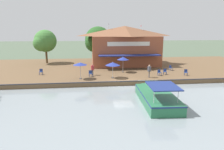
{
  "coord_description": "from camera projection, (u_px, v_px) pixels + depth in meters",
  "views": [
    {
      "loc": [
        23.84,
        -4.24,
        6.94
      ],
      "look_at": [
        -1.0,
        -1.34,
        1.3
      ],
      "focal_mm": 32.0,
      "sensor_mm": 36.0,
      "label": 1
    }
  ],
  "objects": [
    {
      "name": "ground_plane",
      "position": [
        123.0,
        87.0,
        25.11
      ],
      "size": [
        220.0,
        220.0,
        0.0
      ],
      "primitive_type": "plane",
      "color": "#4C5B47"
    },
    {
      "name": "tree_downstream_bank",
      "position": [
        44.0,
        42.0,
        38.06
      ],
      "size": [
        4.44,
        4.23,
        6.43
      ],
      "color": "brown",
      "rests_on": "quay_deck"
    },
    {
      "name": "patio_umbrella_mid_patio_right",
      "position": [
        113.0,
        64.0,
        26.62
      ],
      "size": [
        1.95,
        1.95,
        2.2
      ],
      "color": "#B7B7B7",
      "rests_on": "quay_deck"
    },
    {
      "name": "cafe_chair_beside_entrance",
      "position": [
        91.0,
        73.0,
        27.8
      ],
      "size": [
        0.52,
        0.52,
        0.85
      ],
      "color": "navy",
      "rests_on": "quay_deck"
    },
    {
      "name": "waterfront_restaurant",
      "position": [
        125.0,
        45.0,
        37.07
      ],
      "size": [
        9.78,
        12.55,
        7.55
      ],
      "color": "brown",
      "rests_on": "quay_deck"
    },
    {
      "name": "cafe_chair_under_first_umbrella",
      "position": [
        186.0,
        72.0,
        28.58
      ],
      "size": [
        0.53,
        0.53,
        0.85
      ],
      "color": "navy",
      "rests_on": "quay_deck"
    },
    {
      "name": "cafe_chair_mid_patio",
      "position": [
        171.0,
        68.0,
        31.96
      ],
      "size": [
        0.56,
        0.56,
        0.85
      ],
      "color": "navy",
      "rests_on": "quay_deck"
    },
    {
      "name": "person_mid_patio",
      "position": [
        149.0,
        69.0,
        27.11
      ],
      "size": [
        0.5,
        0.5,
        1.76
      ],
      "color": "#4C4C56",
      "rests_on": "quay_deck"
    },
    {
      "name": "cafe_chair_back_row_seat",
      "position": [
        159.0,
        72.0,
        28.45
      ],
      "size": [
        0.51,
        0.51,
        0.85
      ],
      "color": "navy",
      "rests_on": "quay_deck"
    },
    {
      "name": "tree_upstream_bank",
      "position": [
        97.0,
        41.0,
        39.23
      ],
      "size": [
        5.44,
        5.18,
        7.07
      ],
      "color": "brown",
      "rests_on": "quay_deck"
    },
    {
      "name": "cafe_chair_far_corner_seat",
      "position": [
        165.0,
        71.0,
        29.02
      ],
      "size": [
        0.54,
        0.54,
        0.85
      ],
      "color": "navy",
      "rests_on": "quay_deck"
    },
    {
      "name": "motorboat_mid_row",
      "position": [
        155.0,
        95.0,
        19.94
      ],
      "size": [
        8.44,
        3.3,
        2.18
      ],
      "color": "#287047",
      "rests_on": "river_water"
    },
    {
      "name": "cafe_chair_facing_river",
      "position": [
        41.0,
        71.0,
        28.96
      ],
      "size": [
        0.44,
        0.44,
        0.85
      ],
      "color": "navy",
      "rests_on": "quay_deck"
    },
    {
      "name": "person_near_entrance",
      "position": [
        93.0,
        68.0,
        28.49
      ],
      "size": [
        0.46,
        0.46,
        1.62
      ],
      "color": "#4C4C56",
      "rests_on": "quay_deck"
    },
    {
      "name": "quay_edge_fender",
      "position": [
        123.0,
        81.0,
        25.06
      ],
      "size": [
        0.2,
        50.4,
        0.1
      ],
      "primitive_type": "cube",
      "color": "#2D2D33",
      "rests_on": "quay_deck"
    },
    {
      "name": "patio_umbrella_back_row",
      "position": [
        123.0,
        58.0,
        30.3
      ],
      "size": [
        1.79,
        1.79,
        2.41
      ],
      "color": "#B7B7B7",
      "rests_on": "quay_deck"
    },
    {
      "name": "quay_deck",
      "position": [
        113.0,
        68.0,
        35.7
      ],
      "size": [
        22.0,
        56.0,
        0.6
      ],
      "primitive_type": "cube",
      "color": "brown",
      "rests_on": "ground"
    },
    {
      "name": "patio_umbrella_by_entrance",
      "position": [
        80.0,
        64.0,
        26.11
      ],
      "size": [
        1.81,
        1.81,
        2.24
      ],
      "color": "#B7B7B7",
      "rests_on": "quay_deck"
    }
  ]
}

